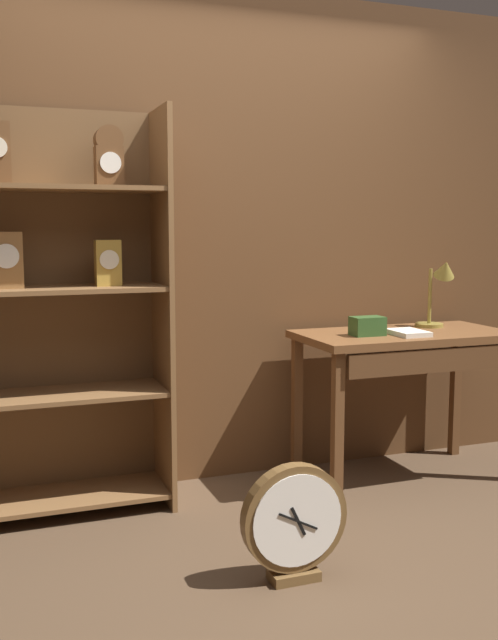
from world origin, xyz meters
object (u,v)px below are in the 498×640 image
Objects in this scene: desk_lamp at (440,286)px; open_repair_manual at (408,333)px; toolbox_small at (367,326)px; round_clock_large at (294,522)px; bookshelf at (2,316)px; workbench at (406,353)px.

desk_lamp is 1.81× the size of open_repair_manual.
round_clock_large is (-0.78, -0.84, -0.62)m from toolbox_small.
toolbox_small is (1.79, -0.22, -0.10)m from bookshelf.
open_repair_manual is (-0.05, -0.08, 0.12)m from workbench.
round_clock_large is (-1.31, -0.98, -0.80)m from desk_lamp.
toolbox_small is at bearing 164.47° from open_repair_manual.
round_clock_large is (1.02, -1.05, -0.72)m from bookshelf.
toolbox_small is 1.30m from round_clock_large.
open_repair_manual is at bearing 38.26° from round_clock_large.
bookshelf is 1.63m from round_clock_large.
toolbox_small is at bearing 47.08° from round_clock_large.
round_clock_large is at bearing -143.30° from desk_lamp.
desk_lamp reaches higher than open_repair_manual.
desk_lamp is at bearing 14.88° from toolbox_small.
desk_lamp is (0.28, 0.12, 0.34)m from workbench.
bookshelf is at bearing 173.12° from toolbox_small.
bookshelf is 11.35× the size of toolbox_small.
workbench is at bearing 4.85° from toolbox_small.
round_clock_large is at bearing -132.92° from toolbox_small.
bookshelf is 4.14× the size of round_clock_large.
workbench is at bearing -5.44° from bookshelf.
desk_lamp reaches higher than round_clock_large.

